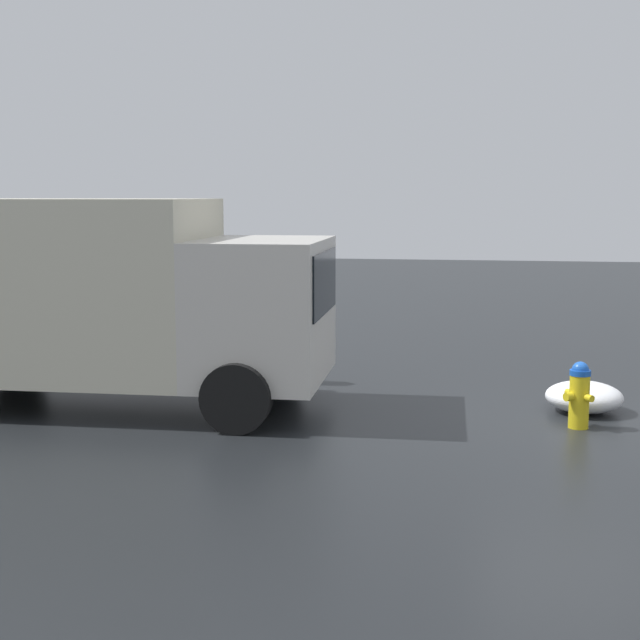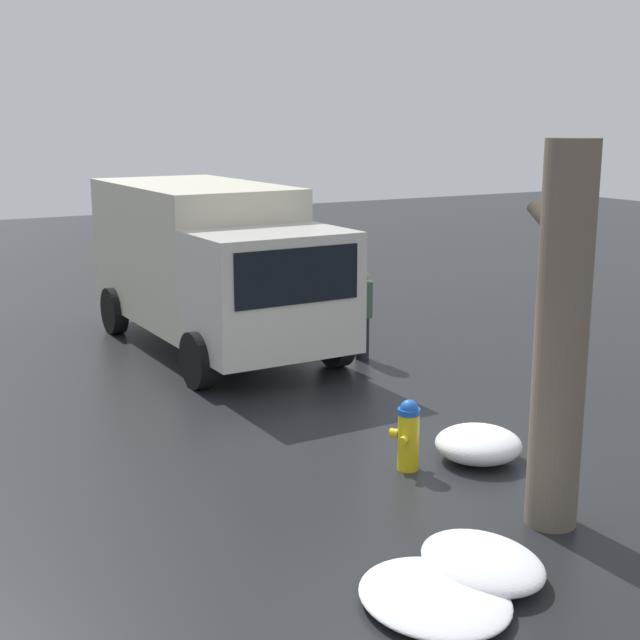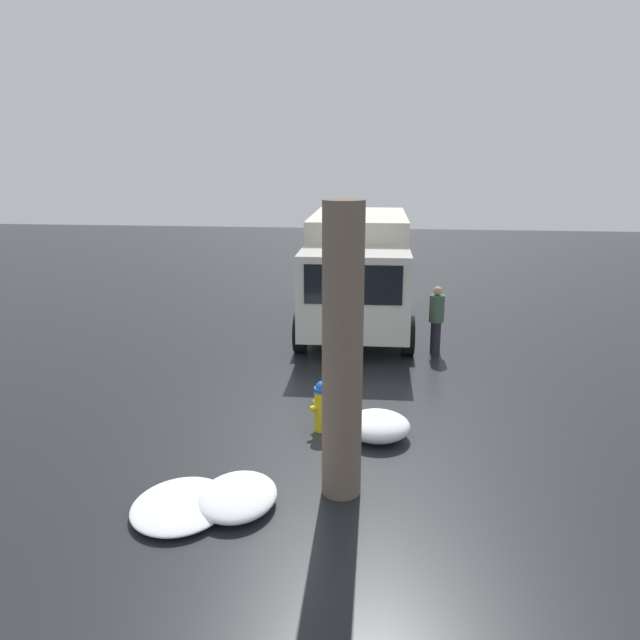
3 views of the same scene
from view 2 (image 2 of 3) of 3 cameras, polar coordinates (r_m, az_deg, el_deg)
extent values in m
plane|color=black|center=(10.85, 5.63, -9.48)|extent=(60.00, 60.00, 0.00)
cylinder|color=yellow|center=(10.72, 5.67, -7.77)|extent=(0.26, 0.26, 0.69)
cylinder|color=blue|center=(10.60, 5.72, -5.85)|extent=(0.27, 0.27, 0.07)
sphere|color=blue|center=(10.58, 5.72, -5.67)|extent=(0.22, 0.22, 0.22)
cylinder|color=yellow|center=(10.75, 4.78, -7.23)|extent=(0.15, 0.15, 0.11)
cylinder|color=yellow|center=(10.54, 5.36, -7.67)|extent=(0.13, 0.13, 0.09)
cylinder|color=yellow|center=(10.85, 5.99, -7.06)|extent=(0.13, 0.13, 0.09)
cylinder|color=#6B5B4C|center=(9.13, 15.18, -1.23)|extent=(0.53, 0.53, 3.92)
cylinder|color=#6B5B4C|center=(9.10, 14.54, 5.81)|extent=(0.61, 0.15, 0.49)
cube|color=beige|center=(14.09, -3.12, 1.80)|extent=(1.76, 2.52, 1.93)
cube|color=black|center=(13.27, -1.43, 2.82)|extent=(0.07, 2.08, 0.85)
cube|color=beige|center=(16.84, -8.03, 4.45)|extent=(4.60, 2.58, 2.47)
cylinder|color=black|center=(14.96, 1.00, -1.31)|extent=(0.91, 0.30, 0.90)
cylinder|color=black|center=(13.87, -7.80, -2.56)|extent=(0.91, 0.30, 0.90)
cylinder|color=black|center=(18.56, -5.72, 1.42)|extent=(0.91, 0.30, 0.90)
cylinder|color=black|center=(17.70, -13.02, 0.59)|extent=(0.91, 0.30, 0.90)
cylinder|color=#23232D|center=(15.44, 2.73, -1.16)|extent=(0.23, 0.23, 0.75)
cylinder|color=#3F5947|center=(15.29, 2.76, 1.33)|extent=(0.34, 0.34, 0.62)
sphere|color=tan|center=(15.21, 2.77, 2.85)|extent=(0.20, 0.20, 0.20)
ellipsoid|color=white|center=(8.08, 7.32, -17.16)|extent=(1.44, 1.26, 0.17)
ellipsoid|color=white|center=(8.59, 10.33, -14.98)|extent=(1.29, 1.02, 0.26)
ellipsoid|color=white|center=(11.16, 10.10, -7.82)|extent=(1.05, 1.06, 0.41)
camera|label=1|loc=(11.31, -59.55, 0.72)|focal=50.00mm
camera|label=3|loc=(6.94, 72.79, 6.56)|focal=35.00mm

